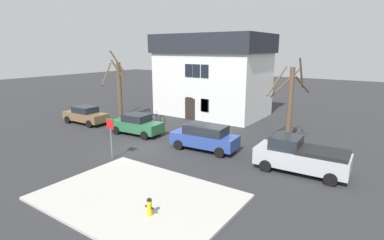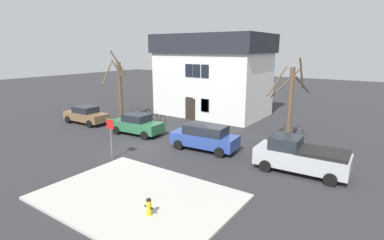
{
  "view_description": "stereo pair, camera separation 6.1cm",
  "coord_description": "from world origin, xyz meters",
  "px_view_note": "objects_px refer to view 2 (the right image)",
  "views": [
    {
      "loc": [
        14.12,
        -14.45,
        6.82
      ],
      "look_at": [
        2.91,
        1.94,
        2.08
      ],
      "focal_mm": 28.01,
      "sensor_mm": 36.0,
      "label": 1
    },
    {
      "loc": [
        14.17,
        -14.42,
        6.82
      ],
      "look_at": [
        2.91,
        1.94,
        2.08
      ],
      "focal_mm": 28.01,
      "sensor_mm": 36.0,
      "label": 2
    }
  ],
  "objects_px": {
    "tree_bare_mid": "(290,102)",
    "pickup_truck_silver": "(300,156)",
    "car_brown_sedan": "(86,115)",
    "car_green_sedan": "(137,124)",
    "street_sign_pole": "(110,131)",
    "fire_hydrant": "(149,206)",
    "tree_bare_near": "(119,88)",
    "building_main": "(213,75)",
    "bicycle_leaning": "(159,118)",
    "car_blue_wagon": "(205,137)"
  },
  "relations": [
    {
      "from": "car_brown_sedan",
      "to": "bicycle_leaning",
      "type": "bearing_deg",
      "value": 40.21
    },
    {
      "from": "car_green_sedan",
      "to": "bicycle_leaning",
      "type": "relative_size",
      "value": 2.53
    },
    {
      "from": "fire_hydrant",
      "to": "street_sign_pole",
      "type": "xyz_separation_m",
      "value": [
        -6.61,
        3.77,
        1.31
      ]
    },
    {
      "from": "car_green_sedan",
      "to": "car_blue_wagon",
      "type": "height_order",
      "value": "car_blue_wagon"
    },
    {
      "from": "car_blue_wagon",
      "to": "bicycle_leaning",
      "type": "distance_m",
      "value": 9.14
    },
    {
      "from": "tree_bare_mid",
      "to": "pickup_truck_silver",
      "type": "height_order",
      "value": "tree_bare_mid"
    },
    {
      "from": "fire_hydrant",
      "to": "car_green_sedan",
      "type": "bearing_deg",
      "value": 136.76
    },
    {
      "from": "car_blue_wagon",
      "to": "fire_hydrant",
      "type": "bearing_deg",
      "value": -72.57
    },
    {
      "from": "pickup_truck_silver",
      "to": "street_sign_pole",
      "type": "distance_m",
      "value": 11.4
    },
    {
      "from": "street_sign_pole",
      "to": "bicycle_leaning",
      "type": "distance_m",
      "value": 10.19
    },
    {
      "from": "car_blue_wagon",
      "to": "pickup_truck_silver",
      "type": "height_order",
      "value": "pickup_truck_silver"
    },
    {
      "from": "car_blue_wagon",
      "to": "car_green_sedan",
      "type": "bearing_deg",
      "value": 178.81
    },
    {
      "from": "tree_bare_near",
      "to": "tree_bare_mid",
      "type": "bearing_deg",
      "value": 2.99
    },
    {
      "from": "building_main",
      "to": "tree_bare_near",
      "type": "height_order",
      "value": "building_main"
    },
    {
      "from": "car_brown_sedan",
      "to": "car_green_sedan",
      "type": "xyz_separation_m",
      "value": [
        6.55,
        0.06,
        0.02
      ]
    },
    {
      "from": "car_green_sedan",
      "to": "pickup_truck_silver",
      "type": "height_order",
      "value": "pickup_truck_silver"
    },
    {
      "from": "tree_bare_near",
      "to": "street_sign_pole",
      "type": "distance_m",
      "value": 11.73
    },
    {
      "from": "tree_bare_mid",
      "to": "pickup_truck_silver",
      "type": "relative_size",
      "value": 1.24
    },
    {
      "from": "car_brown_sedan",
      "to": "fire_hydrant",
      "type": "xyz_separation_m",
      "value": [
        15.81,
        -8.65,
        -0.29
      ]
    },
    {
      "from": "car_green_sedan",
      "to": "fire_hydrant",
      "type": "relative_size",
      "value": 5.68
    },
    {
      "from": "building_main",
      "to": "car_green_sedan",
      "type": "distance_m",
      "value": 10.82
    },
    {
      "from": "fire_hydrant",
      "to": "tree_bare_mid",
      "type": "bearing_deg",
      "value": 82.65
    },
    {
      "from": "building_main",
      "to": "bicycle_leaning",
      "type": "height_order",
      "value": "building_main"
    },
    {
      "from": "car_brown_sedan",
      "to": "car_blue_wagon",
      "type": "relative_size",
      "value": 0.96
    },
    {
      "from": "pickup_truck_silver",
      "to": "bicycle_leaning",
      "type": "height_order",
      "value": "pickup_truck_silver"
    },
    {
      "from": "tree_bare_mid",
      "to": "bicycle_leaning",
      "type": "relative_size",
      "value": 3.59
    },
    {
      "from": "tree_bare_near",
      "to": "pickup_truck_silver",
      "type": "height_order",
      "value": "tree_bare_near"
    },
    {
      "from": "tree_bare_mid",
      "to": "street_sign_pole",
      "type": "distance_m",
      "value": 12.37
    },
    {
      "from": "tree_bare_mid",
      "to": "fire_hydrant",
      "type": "distance_m",
      "value": 13.25
    },
    {
      "from": "bicycle_leaning",
      "to": "car_green_sedan",
      "type": "bearing_deg",
      "value": -71.82
    },
    {
      "from": "car_brown_sedan",
      "to": "car_blue_wagon",
      "type": "xyz_separation_m",
      "value": [
        13.12,
        -0.08,
        0.1
      ]
    },
    {
      "from": "car_blue_wagon",
      "to": "street_sign_pole",
      "type": "distance_m",
      "value": 6.27
    },
    {
      "from": "fire_hydrant",
      "to": "car_blue_wagon",
      "type": "bearing_deg",
      "value": 107.43
    },
    {
      "from": "bicycle_leaning",
      "to": "pickup_truck_silver",
      "type": "bearing_deg",
      "value": -17.77
    },
    {
      "from": "tree_bare_mid",
      "to": "street_sign_pole",
      "type": "bearing_deg",
      "value": -132.23
    },
    {
      "from": "car_blue_wagon",
      "to": "pickup_truck_silver",
      "type": "bearing_deg",
      "value": -1.85
    },
    {
      "from": "pickup_truck_silver",
      "to": "building_main",
      "type": "bearing_deg",
      "value": 138.68
    },
    {
      "from": "building_main",
      "to": "fire_hydrant",
      "type": "distance_m",
      "value": 20.99
    },
    {
      "from": "street_sign_pole",
      "to": "tree_bare_mid",
      "type": "bearing_deg",
      "value": 47.77
    },
    {
      "from": "fire_hydrant",
      "to": "tree_bare_near",
      "type": "bearing_deg",
      "value": 141.04
    },
    {
      "from": "building_main",
      "to": "tree_bare_near",
      "type": "relative_size",
      "value": 1.67
    },
    {
      "from": "tree_bare_mid",
      "to": "building_main",
      "type": "bearing_deg",
      "value": 148.53
    },
    {
      "from": "tree_bare_mid",
      "to": "car_brown_sedan",
      "type": "height_order",
      "value": "tree_bare_mid"
    },
    {
      "from": "tree_bare_near",
      "to": "bicycle_leaning",
      "type": "height_order",
      "value": "tree_bare_near"
    },
    {
      "from": "building_main",
      "to": "car_blue_wagon",
      "type": "xyz_separation_m",
      "value": [
        5.56,
        -10.37,
        -3.29
      ]
    },
    {
      "from": "car_green_sedan",
      "to": "pickup_truck_silver",
      "type": "relative_size",
      "value": 0.87
    },
    {
      "from": "car_blue_wagon",
      "to": "building_main",
      "type": "bearing_deg",
      "value": 118.2
    },
    {
      "from": "car_brown_sedan",
      "to": "car_green_sedan",
      "type": "bearing_deg",
      "value": 0.52
    },
    {
      "from": "car_brown_sedan",
      "to": "pickup_truck_silver",
      "type": "xyz_separation_m",
      "value": [
        19.59,
        -0.29,
        0.13
      ]
    },
    {
      "from": "car_brown_sedan",
      "to": "car_green_sedan",
      "type": "distance_m",
      "value": 6.55
    }
  ]
}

